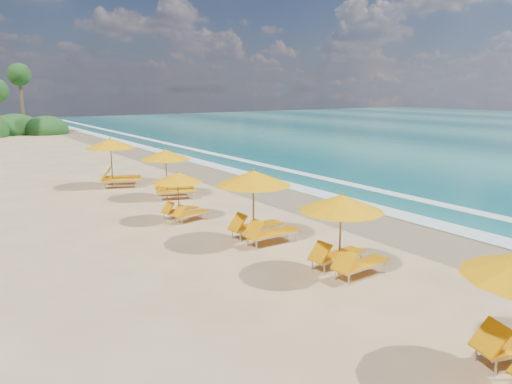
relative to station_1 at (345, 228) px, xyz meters
name	(u,v)px	position (x,y,z in m)	size (l,w,h in m)	color
ground	(256,222)	(0.97, 5.82, -1.33)	(160.00, 160.00, 0.00)	tan
wet_sand	(331,208)	(4.97, 5.82, -1.33)	(4.00, 160.00, 0.01)	#8C7B53
surf_foam	(373,199)	(7.67, 5.82, -1.30)	(4.00, 160.00, 0.01)	white
station_1	(345,228)	(0.00, 0.00, 0.00)	(2.61, 2.42, 2.38)	olive
station_2	(258,201)	(-0.35, 3.74, 0.10)	(2.75, 2.54, 2.56)	olive
station_3	(182,193)	(-1.30, 7.71, -0.21)	(2.39, 2.28, 1.99)	olive
station_4	(170,170)	(0.01, 11.68, 0.01)	(3.05, 2.98, 2.39)	olive
station_5	(115,159)	(-1.25, 15.87, 0.15)	(3.42, 3.37, 2.65)	olive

